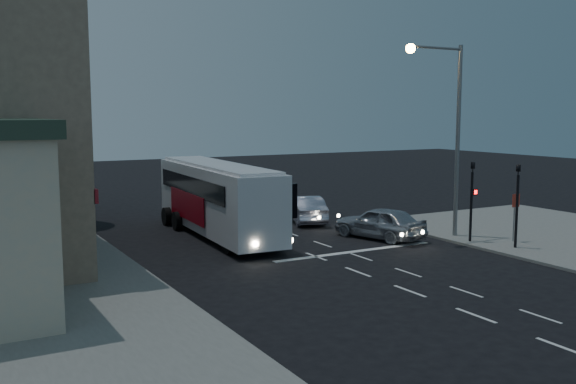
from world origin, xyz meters
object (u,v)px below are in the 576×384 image
traffic_signal_side (517,195)px  street_tree (52,141)px  traffic_signal_main (472,192)px  regulatory_sign (515,210)px  car_sedan_b (252,196)px  car_suv (380,223)px  tour_bus (217,197)px  car_sedan_a (305,209)px  streetlight (448,118)px

traffic_signal_side → street_tree: street_tree is taller
traffic_signal_main → regulatory_sign: (1.70, -1.01, -0.82)m
car_sedan_b → traffic_signal_main: traffic_signal_main is taller
car_sedan_b → street_tree: 12.57m
car_suv → tour_bus: bearing=-50.9°
car_sedan_a → street_tree: 13.89m
regulatory_sign → street_tree: (-17.51, 15.26, 2.90)m
car_suv → street_tree: 17.50m
streetlight → regulatory_sign: bearing=-51.3°
traffic_signal_main → regulatory_sign: traffic_signal_main is taller
car_sedan_a → traffic_signal_main: bearing=131.1°
car_sedan_a → car_sedan_b: bearing=-69.5°
regulatory_sign → car_sedan_a: bearing=118.7°
car_sedan_a → traffic_signal_main: traffic_signal_main is taller
tour_bus → street_tree: 9.68m
car_sedan_b → street_tree: street_tree is taller
traffic_signal_main → street_tree: bearing=138.0°
car_sedan_a → streetlight: bearing=133.3°
car_suv → car_sedan_a: size_ratio=1.02×
car_sedan_b → traffic_signal_main: (3.84, -14.99, 1.67)m
car_suv → traffic_signal_main: 4.51m
tour_bus → car_sedan_a: size_ratio=2.63×
traffic_signal_main → regulatory_sign: 2.14m
car_suv → street_tree: bearing=-57.4°
tour_bus → car_suv: tour_bus is taller
regulatory_sign → street_tree: 23.40m
street_tree → traffic_signal_side: bearing=-44.5°
streetlight → car_sedan_b: bearing=104.8°
tour_bus → streetlight: 11.60m
tour_bus → car_suv: 7.94m
car_sedan_a → streetlight: (3.37, -7.30, 5.00)m
regulatory_sign → street_tree: bearing=138.9°
car_sedan_a → traffic_signal_side: (4.32, -10.70, 1.69)m
car_suv → car_sedan_b: bearing=-102.0°
car_sedan_b → regulatory_sign: regulatory_sign is taller
car_suv → traffic_signal_main: traffic_signal_main is taller
streetlight → traffic_signal_main: bearing=-79.8°
tour_bus → car_sedan_b: (5.55, 7.52, -1.18)m
tour_bus → car_suv: bearing=-31.1°
car_suv → streetlight: 5.85m
traffic_signal_side → streetlight: 4.84m
streetlight → car_suv: bearing=148.9°
car_sedan_a → car_sedan_b: 6.27m
tour_bus → traffic_signal_main: (9.39, -7.47, 0.50)m
tour_bus → car_suv: (6.48, -4.45, -1.15)m
streetlight → tour_bus: bearing=146.5°
streetlight → street_tree: (-15.55, 12.82, -1.23)m
car_suv → traffic_signal_side: traffic_signal_side is taller
traffic_signal_side → streetlight: size_ratio=0.46×
car_suv → street_tree: size_ratio=0.73×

